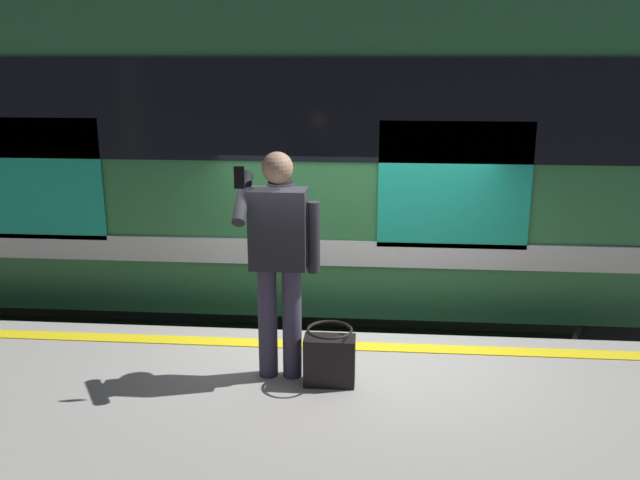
% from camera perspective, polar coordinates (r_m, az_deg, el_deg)
% --- Properties ---
extents(ground_plane, '(24.00, 24.00, 0.00)m').
position_cam_1_polar(ground_plane, '(6.46, 2.52, -16.40)').
color(ground_plane, '#4C4742').
extents(safety_line, '(14.06, 0.16, 0.01)m').
position_cam_1_polar(safety_line, '(5.69, 2.53, -8.79)').
color(safety_line, yellow).
rests_on(safety_line, platform).
extents(track_rail_near, '(18.66, 0.08, 0.16)m').
position_cam_1_polar(track_rail_near, '(7.54, 2.94, -10.74)').
color(track_rail_near, slate).
rests_on(track_rail_near, ground).
extents(track_rail_far, '(18.66, 0.08, 0.16)m').
position_cam_1_polar(track_rail_far, '(8.85, 3.26, -6.65)').
color(track_rail_far, slate).
rests_on(track_rail_far, ground).
extents(train_carriage, '(11.11, 2.82, 3.92)m').
position_cam_1_polar(train_carriage, '(7.64, -4.78, 8.55)').
color(train_carriage, '#2D723F').
rests_on(train_carriage, ground).
extents(passenger, '(0.57, 0.55, 1.67)m').
position_cam_1_polar(passenger, '(4.88, -3.43, -0.63)').
color(passenger, '#383347').
rests_on(passenger, platform).
extents(handbag, '(0.37, 0.33, 0.43)m').
position_cam_1_polar(handbag, '(5.02, 0.80, -9.78)').
color(handbag, black).
rests_on(handbag, platform).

